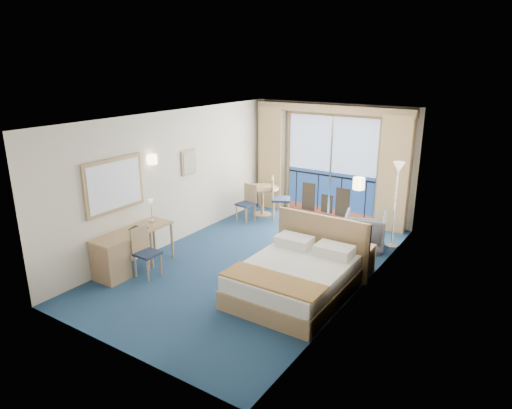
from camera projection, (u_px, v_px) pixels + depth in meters
The scene contains 22 objects.
floor at pixel (256, 262), 8.55m from camera, with size 6.50×6.50×0.00m, color navy.
room_walls at pixel (256, 170), 8.01m from camera, with size 4.04×6.54×2.72m.
balcony_door at pixel (330, 170), 10.78m from camera, with size 2.36×0.03×2.52m.
curtain_left at pixel (272, 158), 11.42m from camera, with size 0.65×0.22×2.55m, color tan.
curtain_right at pixel (395, 174), 9.81m from camera, with size 0.65×0.22×2.55m, color tan.
pelmet at pixel (332, 109), 10.24m from camera, with size 3.80×0.25×0.18m, color tan.
mirror at pixel (114, 185), 7.91m from camera, with size 0.05×1.25×0.95m.
wall_print at pixel (189, 162), 9.45m from camera, with size 0.04×0.42×0.52m.
sconce_left at pixel (152, 159), 8.52m from camera, with size 0.18×0.18×0.18m, color #FFDFB2.
sconce_right at pixel (359, 184), 6.86m from camera, with size 0.18×0.18×0.18m, color #FFDFB2.
bed at pixel (296, 277), 7.30m from camera, with size 1.72×2.05×1.08m.
nightstand at pixel (361, 259), 8.08m from camera, with size 0.39×0.38×0.52m, color #9A7951.
phone at pixel (360, 243), 8.01m from camera, with size 0.18×0.14×0.08m, color white.
armchair at pixel (365, 231), 9.11m from camera, with size 0.78×0.80×0.73m, color #4E525F.
floor_lamp at pixel (397, 183), 8.89m from camera, with size 0.24×0.24×1.75m.
desk at pixel (116, 255), 7.88m from camera, with size 0.53×1.55×0.73m.
desk_chair at pixel (144, 249), 7.92m from camera, with size 0.39×0.38×0.88m.
folder at pixel (139, 229), 8.17m from camera, with size 0.28×0.21×0.03m, color black.
desk_lamp at pixel (151, 206), 8.44m from camera, with size 0.11×0.11×0.42m.
round_table at pixel (262, 194), 11.03m from camera, with size 0.78×0.78×0.70m.
table_chair_a at pixel (277, 196), 10.76m from camera, with size 0.60×0.59×1.01m.
table_chair_b at pixel (248, 200), 10.66m from camera, with size 0.41×0.42×0.87m.
Camera 1 is at (4.27, -6.55, 3.62)m, focal length 32.00 mm.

